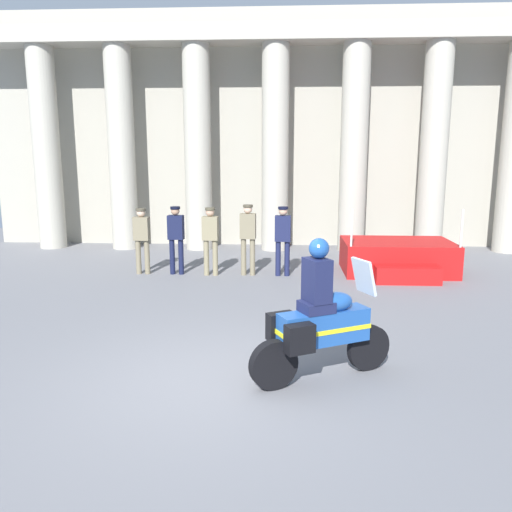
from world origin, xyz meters
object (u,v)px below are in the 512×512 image
officer_in_row_1 (176,235)px  officer_in_row_2 (210,236)px  officer_in_row_0 (142,235)px  motorcycle_with_rider (319,322)px  officer_in_row_3 (248,234)px  officer_in_row_4 (283,235)px  reviewing_stand (398,258)px

officer_in_row_1 → officer_in_row_2: size_ratio=1.01×
officer_in_row_0 → motorcycle_with_rider: size_ratio=0.86×
officer_in_row_0 → officer_in_row_3: size_ratio=0.94×
officer_in_row_1 → officer_in_row_4: bearing=-177.2°
reviewing_stand → officer_in_row_1: bearing=-175.3°
officer_in_row_2 → motorcycle_with_rider: 6.35m
officer_in_row_2 → motorcycle_with_rider: (2.26, -5.93, -0.20)m
officer_in_row_3 → officer_in_row_4: 0.85m
reviewing_stand → officer_in_row_1: 5.58m
officer_in_row_4 → motorcycle_with_rider: 6.00m
officer_in_row_4 → motorcycle_with_rider: motorcycle_with_rider is taller
reviewing_stand → officer_in_row_3: size_ratio=1.55×
officer_in_row_3 → officer_in_row_0: bearing=3.6°
reviewing_stand → officer_in_row_1: size_ratio=1.60×
officer_in_row_3 → motorcycle_with_rider: 6.15m
officer_in_row_3 → officer_in_row_4: officer_in_row_3 is taller
officer_in_row_3 → motorcycle_with_rider: bearing=106.2°
officer_in_row_4 → officer_in_row_3: bearing=2.1°
officer_in_row_0 → officer_in_row_2: (1.72, -0.06, 0.02)m
officer_in_row_1 → motorcycle_with_rider: (3.13, -6.01, -0.20)m
officer_in_row_1 → officer_in_row_3: 1.78m
officer_in_row_1 → officer_in_row_0: bearing=4.7°
officer_in_row_0 → officer_in_row_3: (2.63, 0.00, 0.06)m
reviewing_stand → officer_in_row_2: reviewing_stand is taller
reviewing_stand → motorcycle_with_rider: bearing=-110.4°
reviewing_stand → officer_in_row_2: 4.73m
officer_in_row_0 → officer_in_row_4: bearing=-176.7°
reviewing_stand → officer_in_row_0: bearing=-175.8°
officer_in_row_0 → officer_in_row_3: bearing=-176.4°
reviewing_stand → officer_in_row_2: (-4.66, -0.54, 0.61)m
officer_in_row_4 → motorcycle_with_rider: bearing=98.3°
reviewing_stand → officer_in_row_4: 3.00m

